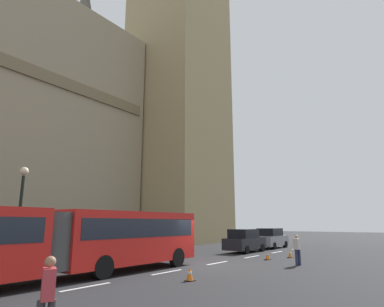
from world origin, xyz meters
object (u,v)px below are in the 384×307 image
at_px(pedestrian_by_kerb, 297,249).
at_px(pedestrian_near_cones, 47,297).
at_px(traffic_cone_middle, 267,255).
at_px(street_lamp, 20,209).
at_px(articulated_bus, 46,238).
at_px(traffic_cone_east, 290,253).
at_px(traffic_cone_west, 190,274).
at_px(sedan_trailing, 271,238).
at_px(sedan_lead, 245,241).

bearing_deg(pedestrian_by_kerb, pedestrian_near_cones, -179.13).
relative_size(pedestrian_near_cones, pedestrian_by_kerb, 1.00).
xyz_separation_m(traffic_cone_middle, street_lamp, (-12.30, 8.17, 2.77)).
bearing_deg(street_lamp, articulated_bus, -102.91).
bearing_deg(traffic_cone_east, pedestrian_by_kerb, -154.17).
xyz_separation_m(traffic_cone_west, traffic_cone_middle, (9.36, 0.67, 0.00)).
distance_m(sedan_trailing, traffic_cone_east, 8.73).
height_order(sedan_trailing, traffic_cone_west, sedan_trailing).
bearing_deg(traffic_cone_west, sedan_trailing, 13.26).
xyz_separation_m(traffic_cone_middle, traffic_cone_east, (2.16, -0.73, 0.00)).
relative_size(sedan_lead, traffic_cone_east, 7.59).
height_order(sedan_lead, pedestrian_by_kerb, sedan_lead).
relative_size(sedan_lead, pedestrian_near_cones, 2.60).
bearing_deg(traffic_cone_west, traffic_cone_east, -0.31).
height_order(street_lamp, pedestrian_near_cones, street_lamp).
relative_size(traffic_cone_west, pedestrian_near_cones, 0.34).
distance_m(traffic_cone_middle, pedestrian_near_cones, 17.13).
height_order(sedan_trailing, traffic_cone_east, sedan_trailing).
bearing_deg(articulated_bus, street_lamp, 77.09).
height_order(articulated_bus, traffic_cone_east, articulated_bus).
xyz_separation_m(traffic_cone_east, pedestrian_by_kerb, (-3.80, -1.84, 0.63)).
bearing_deg(sedan_lead, street_lamp, 164.71).
xyz_separation_m(sedan_trailing, pedestrian_by_kerb, (-11.24, -6.37, -0.00)).
distance_m(sedan_trailing, traffic_cone_west, 19.48).
relative_size(traffic_cone_east, street_lamp, 0.11).
xyz_separation_m(articulated_bus, traffic_cone_west, (3.97, -4.33, -1.46)).
distance_m(sedan_lead, traffic_cone_west, 14.09).
relative_size(articulated_bus, traffic_cone_east, 29.40).
xyz_separation_m(traffic_cone_middle, pedestrian_near_cones, (-16.88, -2.80, 0.63)).
xyz_separation_m(pedestrian_near_cones, pedestrian_by_kerb, (15.24, 0.23, 0.00)).
height_order(articulated_bus, street_lamp, street_lamp).
xyz_separation_m(sedan_lead, traffic_cone_west, (-13.37, -4.38, -0.63)).
height_order(traffic_cone_east, pedestrian_by_kerb, pedestrian_by_kerb).
bearing_deg(traffic_cone_east, traffic_cone_middle, 161.26).
distance_m(street_lamp, pedestrian_by_kerb, 15.28).
height_order(traffic_cone_east, street_lamp, street_lamp).
bearing_deg(traffic_cone_middle, sedan_lead, 42.73).
height_order(traffic_cone_middle, pedestrian_near_cones, pedestrian_near_cones).
distance_m(traffic_cone_middle, street_lamp, 15.02).
bearing_deg(pedestrian_near_cones, traffic_cone_middle, 9.43).
height_order(articulated_bus, pedestrian_by_kerb, articulated_bus).
bearing_deg(articulated_bus, pedestrian_by_kerb, -28.10).
bearing_deg(traffic_cone_west, sedan_lead, 18.13).
bearing_deg(articulated_bus, sedan_trailing, 0.33).
distance_m(traffic_cone_east, pedestrian_by_kerb, 4.27).
xyz_separation_m(sedan_trailing, traffic_cone_west, (-18.95, -4.46, -0.63)).
bearing_deg(sedan_lead, sedan_trailing, 0.86).
distance_m(articulated_bus, street_lamp, 4.81).
xyz_separation_m(sedan_lead, traffic_cone_east, (-1.86, -4.44, -0.63)).
relative_size(articulated_bus, pedestrian_by_kerb, 10.09).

